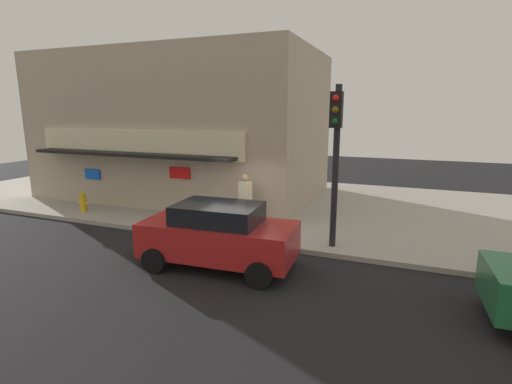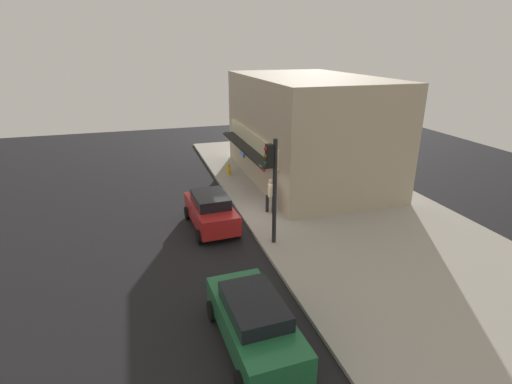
% 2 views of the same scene
% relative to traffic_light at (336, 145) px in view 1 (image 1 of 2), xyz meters
% --- Properties ---
extents(ground_plane, '(48.76, 48.76, 0.00)m').
position_rel_traffic_light_xyz_m(ground_plane, '(-2.93, -0.49, -3.10)').
color(ground_plane, black).
extents(sidewalk, '(32.50, 10.64, 0.15)m').
position_rel_traffic_light_xyz_m(sidewalk, '(-2.93, 4.82, -3.02)').
color(sidewalk, '#A39E93').
rests_on(sidewalk, ground_plane).
extents(corner_building, '(12.18, 7.95, 6.33)m').
position_rel_traffic_light_xyz_m(corner_building, '(-7.98, 5.07, 0.22)').
color(corner_building, tan).
rests_on(corner_building, sidewalk).
extents(traffic_light, '(0.32, 0.58, 4.58)m').
position_rel_traffic_light_xyz_m(traffic_light, '(0.00, 0.00, 0.00)').
color(traffic_light, black).
rests_on(traffic_light, sidewalk).
extents(fire_hydrant, '(0.48, 0.24, 0.77)m').
position_rel_traffic_light_xyz_m(fire_hydrant, '(-9.82, 0.44, -2.58)').
color(fire_hydrant, gold).
rests_on(fire_hydrant, sidewalk).
extents(trash_can, '(0.46, 0.46, 0.94)m').
position_rel_traffic_light_xyz_m(trash_can, '(-4.53, 1.83, -2.48)').
color(trash_can, '#2D2D2D').
rests_on(trash_can, sidewalk).
extents(pedestrian, '(0.58, 0.51, 1.78)m').
position_rel_traffic_light_xyz_m(pedestrian, '(-3.16, 1.04, -1.96)').
color(pedestrian, black).
rests_on(pedestrian, sidewalk).
extents(parked_car_red, '(4.07, 2.16, 1.69)m').
position_rel_traffic_light_xyz_m(parked_car_red, '(-2.55, -2.15, -2.22)').
color(parked_car_red, '#AD1E1E').
rests_on(parked_car_red, ground_plane).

